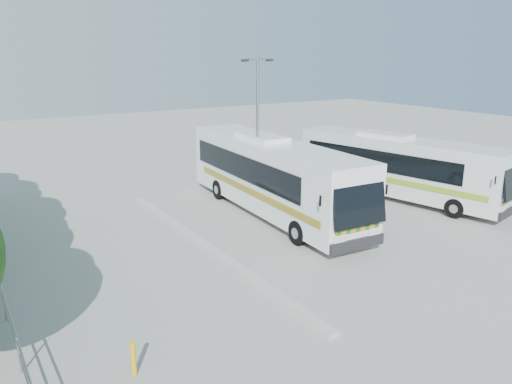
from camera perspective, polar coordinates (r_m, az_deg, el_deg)
ground at (r=20.29m, az=2.70°, el=-6.86°), size 100.00×100.00×0.00m
kerb_divider at (r=20.76m, az=-5.74°, el=-6.16°), size 0.40×16.00×0.15m
coach_main at (r=24.40m, az=1.89°, el=1.96°), size 3.41×13.17×3.62m
coach_adjacent at (r=28.26m, az=16.05°, el=2.90°), size 4.76×12.18×3.32m
lamppost at (r=24.08m, az=0.17°, el=7.21°), size 1.87×0.46×7.65m
bollard at (r=13.35m, az=-13.82°, el=-17.98°), size 0.16×0.16×0.94m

